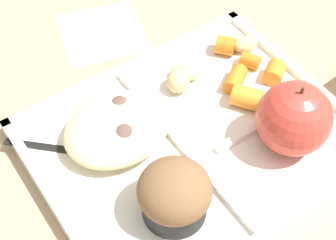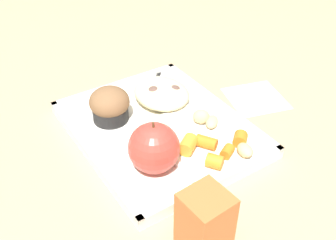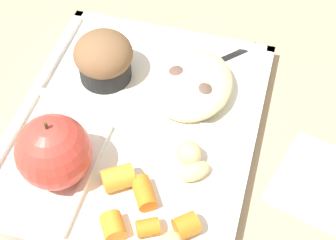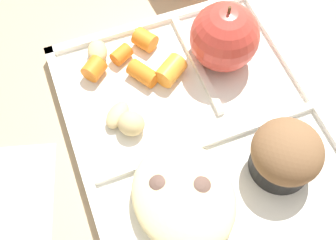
{
  "view_description": "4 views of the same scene",
  "coord_description": "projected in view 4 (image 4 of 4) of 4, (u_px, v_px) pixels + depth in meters",
  "views": [
    {
      "loc": [
        0.23,
        0.28,
        0.5
      ],
      "look_at": [
        0.02,
        -0.03,
        0.03
      ],
      "focal_mm": 54.94,
      "sensor_mm": 36.0,
      "label": 1
    },
    {
      "loc": [
        -0.51,
        0.31,
        0.49
      ],
      "look_at": [
        -0.03,
        -0.0,
        0.05
      ],
      "focal_mm": 43.17,
      "sensor_mm": 36.0,
      "label": 2
    },
    {
      "loc": [
        -0.38,
        -0.15,
        0.53
      ],
      "look_at": [
        0.01,
        -0.04,
        0.04
      ],
      "focal_mm": 56.97,
      "sensor_mm": 36.0,
      "label": 3
    },
    {
      "loc": [
        0.2,
        -0.12,
        0.46
      ],
      "look_at": [
        -0.02,
        -0.04,
        0.03
      ],
      "focal_mm": 45.56,
      "sensor_mm": 36.0,
      "label": 4
    }
  ],
  "objects": [
    {
      "name": "potato_chunk_golden",
      "position": [
        131.0,
        124.0,
        0.49
      ],
      "size": [
        0.04,
        0.04,
        0.03
      ],
      "primitive_type": "ellipsoid",
      "rotation": [
        0.0,
        0.0,
        4.02
      ],
      "color": "tan",
      "rests_on": "lunch_tray"
    },
    {
      "name": "carrot_slice_small",
      "position": [
        145.0,
        40.0,
        0.55
      ],
      "size": [
        0.04,
        0.04,
        0.02
      ],
      "primitive_type": "cylinder",
      "rotation": [
        0.0,
        1.57,
        0.59
      ],
      "color": "orange",
      "rests_on": "lunch_tray"
    },
    {
      "name": "egg_noodle_pile",
      "position": [
        184.0,
        196.0,
        0.45
      ],
      "size": [
        0.13,
        0.11,
        0.04
      ],
      "primitive_type": "ellipsoid",
      "color": "beige",
      "rests_on": "lunch_tray"
    },
    {
      "name": "carrot_slice_near_corner",
      "position": [
        143.0,
        73.0,
        0.53
      ],
      "size": [
        0.04,
        0.04,
        0.02
      ],
      "primitive_type": "cylinder",
      "rotation": [
        0.0,
        1.57,
        0.56
      ],
      "color": "orange",
      "rests_on": "lunch_tray"
    },
    {
      "name": "carrot_slice_edge",
      "position": [
        121.0,
        54.0,
        0.54
      ],
      "size": [
        0.03,
        0.03,
        0.02
      ],
      "primitive_type": "cylinder",
      "rotation": [
        0.0,
        1.57,
        5.19
      ],
      "color": "orange",
      "rests_on": "lunch_tray"
    },
    {
      "name": "green_apple",
      "position": [
        224.0,
        37.0,
        0.51
      ],
      "size": [
        0.09,
        0.09,
        0.09
      ],
      "color": "#C63D33",
      "rests_on": "lunch_tray"
    },
    {
      "name": "meatball_center",
      "position": [
        160.0,
        188.0,
        0.45
      ],
      "size": [
        0.04,
        0.04,
        0.04
      ],
      "primitive_type": "sphere",
      "color": "brown",
      "rests_on": "lunch_tray"
    },
    {
      "name": "potato_chunk_wedge",
      "position": [
        97.0,
        52.0,
        0.54
      ],
      "size": [
        0.04,
        0.03,
        0.02
      ],
      "primitive_type": "ellipsoid",
      "rotation": [
        0.0,
        0.0,
        6.04
      ],
      "color": "tan",
      "rests_on": "lunch_tray"
    },
    {
      "name": "paper_napkin",
      "position": [
        2.0,
        193.0,
        0.48
      ],
      "size": [
        0.14,
        0.14,
        0.0
      ],
      "primitive_type": "cube",
      "rotation": [
        0.0,
        0.0,
        -0.28
      ],
      "color": "white",
      "rests_on": "ground"
    },
    {
      "name": "lunch_tray",
      "position": [
        201.0,
        133.0,
        0.51
      ],
      "size": [
        0.36,
        0.29,
        0.02
      ],
      "color": "white",
      "rests_on": "ground"
    },
    {
      "name": "meatball_side",
      "position": [
        199.0,
        190.0,
        0.45
      ],
      "size": [
        0.04,
        0.04,
        0.04
      ],
      "primitive_type": "sphere",
      "color": "brown",
      "rests_on": "lunch_tray"
    },
    {
      "name": "bran_muffin",
      "position": [
        286.0,
        154.0,
        0.45
      ],
      "size": [
        0.08,
        0.08,
        0.07
      ],
      "color": "black",
      "rests_on": "lunch_tray"
    },
    {
      "name": "ground",
      "position": [
        200.0,
        136.0,
        0.52
      ],
      "size": [
        6.0,
        6.0,
        0.0
      ],
      "primitive_type": "plane",
      "color": "tan"
    },
    {
      "name": "carrot_slice_tilted",
      "position": [
        94.0,
        69.0,
        0.53
      ],
      "size": [
        0.03,
        0.03,
        0.02
      ],
      "primitive_type": "cylinder",
      "rotation": [
        0.0,
        1.57,
        2.28
      ],
      "color": "orange",
      "rests_on": "lunch_tray"
    },
    {
      "name": "carrot_slice_diagonal",
      "position": [
        171.0,
        70.0,
        0.53
      ],
      "size": [
        0.04,
        0.04,
        0.03
      ],
      "primitive_type": "cylinder",
      "rotation": [
        0.0,
        1.57,
        2.17
      ],
      "color": "orange",
      "rests_on": "lunch_tray"
    },
    {
      "name": "meatball_front",
      "position": [
        180.0,
        193.0,
        0.45
      ],
      "size": [
        0.03,
        0.03,
        0.03
      ],
      "primitive_type": "sphere",
      "color": "brown",
      "rests_on": "lunch_tray"
    },
    {
      "name": "potato_chunk_corner",
      "position": [
        118.0,
        115.0,
        0.5
      ],
      "size": [
        0.04,
        0.04,
        0.02
      ],
      "primitive_type": "ellipsoid",
      "rotation": [
        0.0,
        0.0,
        5.46
      ],
      "color": "tan",
      "rests_on": "lunch_tray"
    }
  ]
}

